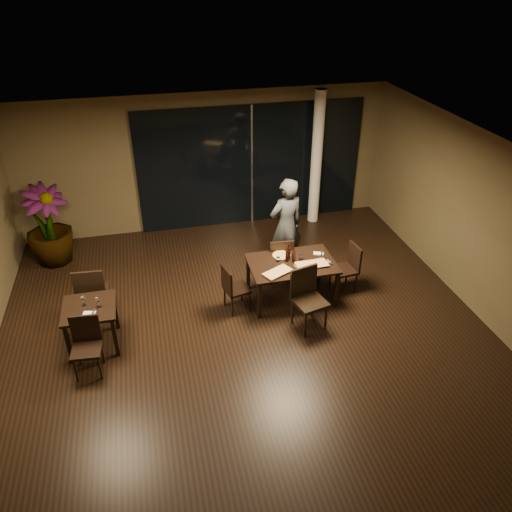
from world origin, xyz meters
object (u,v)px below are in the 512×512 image
object	(u,v)px
diner	(286,226)
potted_plant	(48,226)
chair_side_far	(92,291)
bottle_b	(294,255)
chair_main_near	(307,295)
chair_main_right	(348,265)
bottle_a	(287,254)
chair_side_near	(86,342)
bottle_c	(289,252)
side_table	(90,313)
chair_main_far	(280,258)
chair_main_left	(233,287)
main_table	(292,266)

from	to	relation	value
diner	potted_plant	distance (m)	4.66
chair_side_far	bottle_b	world-z (taller)	chair_side_far
chair_main_near	chair_main_right	distance (m)	1.33
potted_plant	bottle_b	bearing A→B (deg)	-28.04
bottle_b	bottle_a	bearing A→B (deg)	152.12
bottle_b	chair_side_far	bearing A→B (deg)	177.83
chair_side_near	diner	distance (m)	4.17
potted_plant	bottle_c	world-z (taller)	potted_plant
side_table	potted_plant	xyz separation A→B (m)	(-0.89, 2.82, 0.18)
chair_main_far	chair_side_far	size ratio (longest dim) A/B	0.89
chair_main_right	potted_plant	xyz separation A→B (m)	(-5.38, 2.29, 0.30)
chair_main_near	chair_side_far	bearing A→B (deg)	151.08
side_table	diner	distance (m)	3.88
chair_main_left	chair_side_near	bearing A→B (deg)	97.95
chair_side_near	diner	bearing A→B (deg)	33.82
chair_main_far	chair_side_near	xyz separation A→B (m)	(-3.40, -1.58, -0.02)
chair_main_right	chair_side_near	distance (m)	4.67
side_table	chair_main_near	bearing A→B (deg)	-4.38
chair_main_left	bottle_c	distance (m)	1.17
chair_main_near	chair_main_right	xyz separation A→B (m)	(1.06, 0.80, -0.08)
chair_side_far	bottle_c	xyz separation A→B (m)	(3.38, -0.00, 0.30)
chair_main_near	chair_main_right	size ratio (longest dim) A/B	1.16
diner	bottle_b	xyz separation A→B (m)	(-0.14, -0.96, -0.06)
chair_main_left	main_table	bearing A→B (deg)	-97.75
side_table	chair_side_near	world-z (taller)	chair_side_near
side_table	chair_main_right	world-z (taller)	chair_main_right
chair_main_left	chair_side_near	distance (m)	2.54
chair_main_right	chair_side_far	world-z (taller)	chair_side_far
chair_main_near	bottle_b	world-z (taller)	chair_main_near
chair_side_near	main_table	bearing A→B (deg)	21.43
side_table	bottle_a	xyz separation A→B (m)	(3.33, 0.58, 0.27)
side_table	chair_main_right	distance (m)	4.53
main_table	bottle_c	world-z (taller)	bottle_c
main_table	potted_plant	xyz separation A→B (m)	(-4.29, 2.32, 0.13)
main_table	diner	distance (m)	1.03
chair_main_far	chair_main_right	bearing A→B (deg)	160.50
side_table	chair_side_far	bearing A→B (deg)	90.26
chair_main_right	chair_side_far	size ratio (longest dim) A/B	0.86
bottle_a	chair_side_far	bearing A→B (deg)	178.73
chair_side_near	bottle_c	xyz separation A→B (m)	(3.42, 1.18, 0.39)
diner	bottle_c	world-z (taller)	diner
bottle_a	bottle_b	world-z (taller)	bottle_a
chair_main_right	diner	world-z (taller)	diner
chair_main_far	chair_side_far	world-z (taller)	chair_side_far
diner	bottle_a	size ratio (longest dim) A/B	6.75
chair_main_right	bottle_c	distance (m)	1.19
chair_main_near	bottle_a	size ratio (longest dim) A/B	3.75
chair_main_right	diner	bearing A→B (deg)	-141.93
chair_main_far	side_table	bearing A→B (deg)	21.79
chair_main_right	chair_side_far	xyz separation A→B (m)	(-4.50, 0.11, 0.08)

